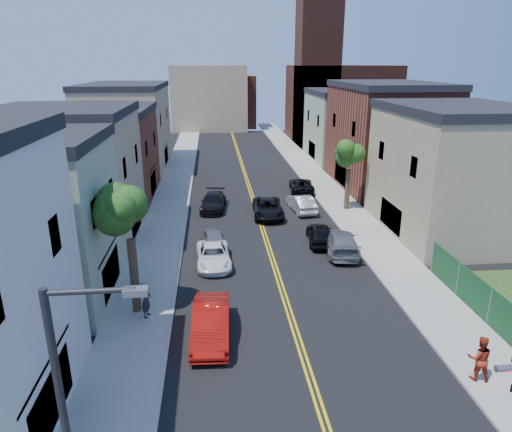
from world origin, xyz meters
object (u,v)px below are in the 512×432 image
object	(u,v)px
silver_car_right	(301,203)
black_car_left	(213,202)
pedestrian_left	(146,300)
pedestrian_right	(480,358)
black_car_right	(320,233)
white_pickup	(214,256)
grey_car_left	(214,242)
black_suv_lane	(268,208)
dark_car_right_far	(301,185)
grey_car_right	(341,242)
red_sedan	(211,323)

from	to	relation	value
silver_car_right	black_car_left	bearing A→B (deg)	-15.30
pedestrian_left	pedestrian_right	bearing A→B (deg)	-101.61
black_car_right	pedestrian_left	bearing A→B (deg)	46.39
pedestrian_left	pedestrian_right	distance (m)	15.31
white_pickup	pedestrian_left	bearing A→B (deg)	-121.03
grey_car_left	black_suv_lane	distance (m)	8.43
white_pickup	black_car_left	distance (m)	11.69
dark_car_right_far	pedestrian_left	distance (m)	26.17
white_pickup	dark_car_right_far	world-z (taller)	dark_car_right_far
black_car_left	dark_car_right_far	xyz separation A→B (m)	(8.90, 5.07, -0.04)
pedestrian_left	silver_car_right	bearing A→B (deg)	-21.45
black_car_left	pedestrian_left	distance (m)	18.30
grey_car_right	pedestrian_left	bearing A→B (deg)	39.56
black_car_left	dark_car_right_far	bearing A→B (deg)	35.75
silver_car_right	pedestrian_right	bearing A→B (deg)	90.71
black_suv_lane	black_car_left	bearing A→B (deg)	155.73
white_pickup	black_car_right	size ratio (longest dim) A/B	1.06
dark_car_right_far	black_car_left	bearing A→B (deg)	35.85
grey_car_right	black_car_right	distance (m)	2.10
pedestrian_left	pedestrian_right	xyz separation A→B (m)	(14.00, -6.20, 0.03)
red_sedan	black_car_right	bearing A→B (deg)	57.50
black_car_right	pedestrian_right	distance (m)	15.76
white_pickup	dark_car_right_far	xyz separation A→B (m)	(8.99, 16.76, 0.04)
silver_car_right	grey_car_right	bearing A→B (deg)	89.48
black_car_left	white_pickup	bearing A→B (deg)	-84.33
grey_car_left	dark_car_right_far	size ratio (longest dim) A/B	0.82
silver_car_right	pedestrian_left	distance (m)	20.14
grey_car_left	black_suv_lane	size ratio (longest dim) A/B	0.76
white_pickup	black_car_left	size ratio (longest dim) A/B	0.93
white_pickup	pedestrian_right	distance (m)	16.37
red_sedan	black_car_left	xyz separation A→B (m)	(0.26, 19.95, -0.09)
black_car_left	pedestrian_left	world-z (taller)	pedestrian_left
grey_car_left	grey_car_right	bearing A→B (deg)	-13.60
black_car_left	grey_car_right	size ratio (longest dim) A/B	0.95
red_sedan	black_car_right	xyz separation A→B (m)	(7.86, 11.28, -0.07)
dark_car_right_far	grey_car_left	bearing A→B (deg)	64.53
black_car_left	pedestrian_right	world-z (taller)	pedestrian_right
red_sedan	pedestrian_right	xyz separation A→B (m)	(10.76, -4.21, 0.31)
black_car_left	silver_car_right	size ratio (longest dim) A/B	1.11
black_car_left	silver_car_right	bearing A→B (deg)	-2.91
black_car_left	black_suv_lane	distance (m)	5.14
white_pickup	grey_car_right	distance (m)	8.78
silver_car_right	pedestrian_left	world-z (taller)	pedestrian_left
black_car_right	black_suv_lane	bearing A→B (deg)	-58.24
red_sedan	black_suv_lane	world-z (taller)	red_sedan
grey_car_right	pedestrian_left	size ratio (longest dim) A/B	2.77
white_pickup	black_car_right	xyz separation A→B (m)	(7.68, 3.02, 0.10)
grey_car_right	pedestrian_left	distance (m)	14.23
pedestrian_left	pedestrian_right	world-z (taller)	pedestrian_right
dark_car_right_far	silver_car_right	bearing A→B (deg)	85.10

